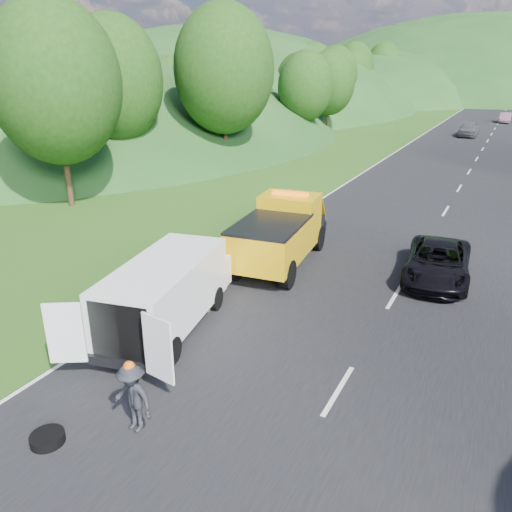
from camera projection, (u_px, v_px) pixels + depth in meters
The scene contains 13 objects.
ground at pixel (265, 327), 15.12m from camera, with size 320.00×320.00×0.00m, color #38661E.
road_surface at pixel (483, 149), 46.95m from camera, with size 14.00×200.00×0.02m, color black.
tree_line_left at pixel (332, 119), 72.99m from camera, with size 14.00×140.00×14.00m, color #295218, non-canonical shape.
tow_truck at pixel (280, 232), 19.56m from camera, with size 2.94×6.42×2.67m.
white_van at pixel (167, 291), 14.63m from camera, with size 3.78×6.57×2.20m.
woman at pixel (182, 293), 17.38m from camera, with size 0.63×0.46×1.73m, color white.
child at pixel (207, 311), 16.09m from camera, with size 0.45×0.35×0.93m, color tan.
worker at pixel (136, 429), 10.89m from camera, with size 1.04×0.60×1.62m, color black.
suitcase at pixel (144, 291), 16.77m from camera, with size 0.40×0.22×0.64m, color #595643.
spare_tire at pixel (48, 443), 10.50m from camera, with size 0.72×0.72×0.20m, color black.
passing_suv at pixel (435, 279), 18.53m from camera, with size 2.21×4.80×1.33m, color black.
dist_car_a at pixel (468, 136), 55.27m from camera, with size 1.88×4.68×1.59m, color #494A4E.
dist_car_b at pixel (504, 123), 68.23m from camera, with size 1.37×3.94×1.30m, color #6D4955.
Camera 1 is at (5.91, -11.95, 7.45)m, focal length 35.00 mm.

